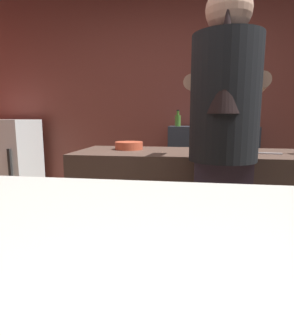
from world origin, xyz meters
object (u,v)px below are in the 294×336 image
at_px(chefs_knife, 262,153).
at_px(bottle_vinegar, 243,120).
at_px(mini_fridge, 10,168).
at_px(bottle_olive_oil, 178,120).
at_px(mixing_bowl, 129,146).
at_px(bottle_soy, 254,117).
at_px(bartender, 223,144).

distance_m(chefs_knife, bottle_vinegar, 1.32).
distance_m(mini_fridge, bottle_olive_oil, 2.05).
xyz_separation_m(mini_fridge, chefs_knife, (2.58, -1.17, 0.37)).
distance_m(mixing_bowl, bottle_olive_oil, 1.21).
bearing_deg(bottle_olive_oil, chefs_knife, -64.70).
bearing_deg(bottle_soy, mixing_bowl, -132.60).
xyz_separation_m(mini_fridge, mixing_bowl, (1.69, -1.05, 0.39)).
xyz_separation_m(bottle_soy, bottle_olive_oil, (-0.80, -0.01, -0.03)).
height_order(chefs_knife, bottle_olive_oil, bottle_olive_oil).
bearing_deg(bottle_olive_oil, bartender, -79.14).
distance_m(mixing_bowl, chefs_knife, 0.89).
bearing_deg(bottle_soy, bottle_olive_oil, -179.04).
height_order(bartender, bottle_vinegar, bartender).
xyz_separation_m(chefs_knife, bottle_olive_oil, (-0.60, 1.28, 0.20)).
height_order(mini_fridge, bottle_soy, bottle_soy).
xyz_separation_m(mini_fridge, bottle_olive_oil, (1.97, 0.11, 0.56)).
relative_size(mini_fridge, mixing_bowl, 5.71).
bearing_deg(bartender, chefs_knife, -26.63).
bearing_deg(bottle_soy, chefs_knife, -98.44).
relative_size(mini_fridge, bottle_soy, 4.37).
distance_m(mini_fridge, bottle_vinegar, 2.72).
height_order(bottle_soy, bottle_olive_oil, bottle_soy).
relative_size(mini_fridge, bartender, 0.64).
relative_size(bottle_vinegar, bottle_olive_oil, 1.07).
height_order(mixing_bowl, bottle_olive_oil, bottle_olive_oil).
bearing_deg(bartender, mini_fridge, 63.61).
distance_m(mini_fridge, chefs_knife, 2.85).
relative_size(bartender, bottle_vinegar, 9.33).
bearing_deg(mixing_bowl, mini_fridge, 148.13).
xyz_separation_m(chefs_knife, bottle_vinegar, (0.08, 1.30, 0.20)).
xyz_separation_m(mixing_bowl, bottle_olive_oil, (0.28, 1.16, 0.17)).
relative_size(mini_fridge, bottle_vinegar, 6.00).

